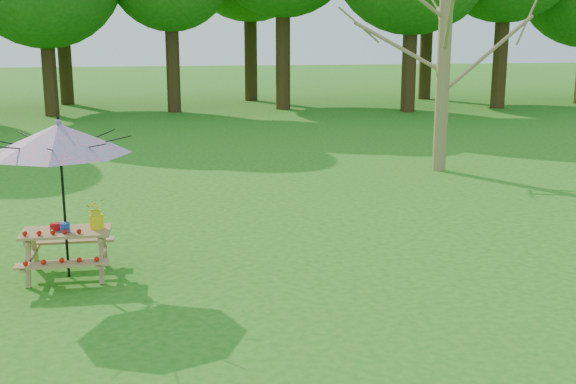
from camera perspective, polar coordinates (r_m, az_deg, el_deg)
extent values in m
plane|color=#206F15|center=(7.48, -11.19, -14.47)|extent=(120.00, 120.00, 0.00)
cylinder|color=olive|center=(17.70, 12.17, 9.38)|extent=(0.34, 0.34, 4.83)
cube|color=#976744|center=(10.44, -17.14, -3.03)|extent=(1.20, 0.62, 0.04)
cube|color=#976744|center=(10.00, -17.43, -5.48)|extent=(1.20, 0.22, 0.04)
cube|color=#976744|center=(11.04, -16.67, -3.70)|extent=(1.20, 0.22, 0.04)
cylinder|color=black|center=(10.32, -17.31, -0.49)|extent=(0.04, 0.04, 2.25)
cone|color=#2087B8|center=(10.17, -17.62, 4.04)|extent=(1.94, 1.94, 0.41)
sphere|color=#2087B8|center=(10.14, -17.71, 5.29)|extent=(0.08, 0.08, 0.08)
cube|color=red|center=(10.49, -17.87, -2.60)|extent=(0.14, 0.12, 0.10)
cylinder|color=#163FB4|center=(10.33, -17.21, -2.71)|extent=(0.13, 0.13, 0.13)
cube|color=#EEE6CE|center=(10.60, -17.50, -2.51)|extent=(0.13, 0.13, 0.07)
cylinder|color=yellow|center=(10.40, -14.88, -2.27)|extent=(0.20, 0.20, 0.20)
imported|color=yellow|center=(10.35, -14.94, -1.28)|extent=(0.30, 0.28, 0.29)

